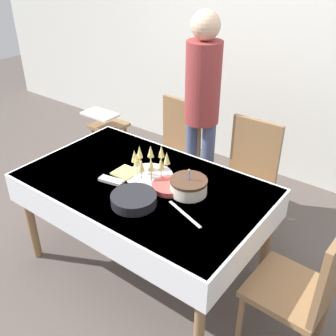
# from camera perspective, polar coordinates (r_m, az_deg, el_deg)

# --- Properties ---
(ground_plane) EXTENTS (12.00, 12.00, 0.00)m
(ground_plane) POSITION_cam_1_polar(r_m,az_deg,el_deg) (3.03, -3.16, -13.85)
(ground_plane) COLOR #564C47
(wall_back) EXTENTS (8.00, 0.05, 2.70)m
(wall_back) POSITION_cam_1_polar(r_m,az_deg,el_deg) (3.84, 15.15, 18.01)
(wall_back) COLOR silver
(wall_back) RESTS_ON ground_plane
(dining_table) EXTENTS (1.62, 0.99, 0.74)m
(dining_table) POSITION_cam_1_polar(r_m,az_deg,el_deg) (2.63, -3.55, -3.87)
(dining_table) COLOR white
(dining_table) RESTS_ON ground_plane
(dining_chair_far_left) EXTENTS (0.45, 0.45, 0.95)m
(dining_chair_far_left) POSITION_cam_1_polar(r_m,az_deg,el_deg) (3.42, 0.80, 2.61)
(dining_chair_far_left) COLOR olive
(dining_chair_far_left) RESTS_ON ground_plane
(dining_chair_far_right) EXTENTS (0.43, 0.43, 0.95)m
(dining_chair_far_right) POSITION_cam_1_polar(r_m,az_deg,el_deg) (3.11, 11.33, -1.10)
(dining_chair_far_right) COLOR olive
(dining_chair_far_right) RESTS_ON ground_plane
(dining_chair_right_end) EXTENTS (0.44, 0.44, 0.95)m
(dining_chair_right_end) POSITION_cam_1_polar(r_m,az_deg,el_deg) (2.30, 19.38, -15.80)
(dining_chair_right_end) COLOR olive
(dining_chair_right_end) RESTS_ON ground_plane
(birthday_cake) EXTENTS (0.23, 0.23, 0.17)m
(birthday_cake) POSITION_cam_1_polar(r_m,az_deg,el_deg) (2.43, 3.01, -2.66)
(birthday_cake) COLOR silver
(birthday_cake) RESTS_ON dining_table
(champagne_tray) EXTENTS (0.32, 0.32, 0.18)m
(champagne_tray) POSITION_cam_1_polar(r_m,az_deg,el_deg) (2.59, -2.75, 0.66)
(champagne_tray) COLOR silver
(champagne_tray) RESTS_ON dining_table
(plate_stack_main) EXTENTS (0.28, 0.28, 0.06)m
(plate_stack_main) POSITION_cam_1_polar(r_m,az_deg,el_deg) (2.35, -4.98, -4.56)
(plate_stack_main) COLOR black
(plate_stack_main) RESTS_ON dining_table
(plate_stack_dessert) EXTENTS (0.22, 0.22, 0.03)m
(plate_stack_dessert) POSITION_cam_1_polar(r_m,az_deg,el_deg) (2.49, 0.21, -2.67)
(plate_stack_dessert) COLOR #CC4C47
(plate_stack_dessert) RESTS_ON dining_table
(cake_knife) EXTENTS (0.29, 0.12, 0.00)m
(cake_knife) POSITION_cam_1_polar(r_m,az_deg,el_deg) (2.28, 2.42, -6.68)
(cake_knife) COLOR silver
(cake_knife) RESTS_ON dining_table
(fork_pile) EXTENTS (0.18, 0.09, 0.02)m
(fork_pile) POSITION_cam_1_polar(r_m,az_deg,el_deg) (2.59, -8.22, -1.81)
(fork_pile) COLOR silver
(fork_pile) RESTS_ON dining_table
(napkin_pile) EXTENTS (0.15, 0.15, 0.01)m
(napkin_pile) POSITION_cam_1_polar(r_m,az_deg,el_deg) (2.67, -6.18, -0.65)
(napkin_pile) COLOR #E0D166
(napkin_pile) RESTS_ON dining_table
(person_standing) EXTENTS (0.28, 0.28, 1.68)m
(person_standing) POSITION_cam_1_polar(r_m,az_deg,el_deg) (3.17, 5.00, 10.10)
(person_standing) COLOR #3F4C72
(person_standing) RESTS_ON ground_plane
(high_chair) EXTENTS (0.33, 0.35, 0.71)m
(high_chair) POSITION_cam_1_polar(r_m,az_deg,el_deg) (3.87, -8.74, 5.10)
(high_chair) COLOR olive
(high_chair) RESTS_ON ground_plane
(gift_bag) EXTENTS (0.20, 0.12, 0.23)m
(gift_bag) POSITION_cam_1_polar(r_m,az_deg,el_deg) (3.65, -16.43, -4.24)
(gift_bag) COLOR #E559B2
(gift_bag) RESTS_ON ground_plane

